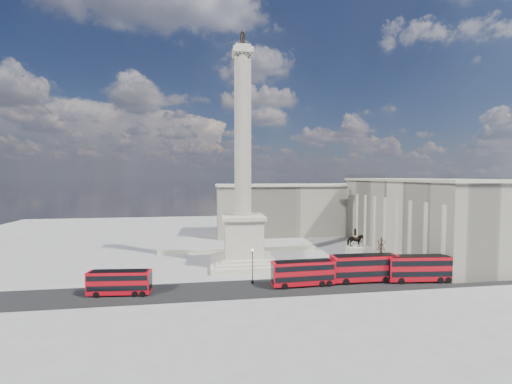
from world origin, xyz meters
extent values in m
plane|color=#9F9C97|center=(0.00, 0.00, 0.00)|extent=(180.00, 180.00, 0.00)
cube|color=black|center=(5.00, -10.00, 0.00)|extent=(120.00, 9.00, 0.01)
cube|color=beige|center=(0.00, 5.00, 0.50)|extent=(14.00, 14.00, 1.00)
cube|color=beige|center=(0.00, 5.00, 1.25)|extent=(12.00, 12.00, 0.50)
cube|color=beige|center=(0.00, 5.00, 1.75)|extent=(10.00, 10.00, 0.50)
cube|color=beige|center=(0.00, 5.00, 6.00)|extent=(8.00, 8.00, 8.00)
cube|color=beige|center=(0.00, 5.00, 10.40)|extent=(9.00, 9.00, 0.80)
cylinder|color=#AEA490|center=(0.00, 5.00, 27.80)|extent=(3.60, 3.60, 34.00)
cube|color=beige|center=(0.00, 5.00, 45.40)|extent=(4.20, 4.20, 1.20)
cube|color=beige|center=(0.00, 5.00, 46.30)|extent=(3.20, 3.20, 0.60)
cylinder|color=black|center=(0.00, 5.00, 47.90)|extent=(0.90, 0.90, 2.60)
sphere|color=black|center=(0.00, 5.00, 49.50)|extent=(0.70, 0.70, 0.70)
cube|color=#BAB59A|center=(0.00, 16.00, 0.55)|extent=(40.00, 0.60, 1.10)
cube|color=#BCB69A|center=(45.00, 10.00, 9.00)|extent=(18.00, 45.00, 18.00)
cube|color=#BAB59A|center=(45.00, 10.00, 18.30)|extent=(19.00, 46.00, 0.60)
cube|color=#BCB69A|center=(20.00, 40.00, 8.00)|extent=(50.00, 16.00, 16.00)
cube|color=#BAB59A|center=(20.00, 40.00, 16.30)|extent=(51.00, 17.00, 0.60)
cube|color=#B40914|center=(-21.53, -9.83, 2.13)|extent=(10.01, 3.09, 3.63)
cube|color=black|center=(-21.53, -9.83, 1.48)|extent=(9.62, 3.11, 0.81)
cube|color=black|center=(-21.53, -9.83, 3.09)|extent=(9.62, 3.11, 0.81)
cube|color=black|center=(-21.53, -9.83, 3.97)|extent=(9.01, 2.78, 0.05)
cylinder|color=black|center=(-24.76, -9.55, 0.49)|extent=(1.19, 2.44, 0.98)
cylinder|color=black|center=(-18.78, -10.07, 0.49)|extent=(1.19, 2.44, 0.98)
cylinder|color=black|center=(-17.60, -10.17, 0.49)|extent=(1.19, 2.44, 0.98)
cube|color=#B40914|center=(9.09, -9.85, 2.37)|extent=(11.07, 2.86, 4.05)
cube|color=black|center=(9.09, -9.85, 1.65)|extent=(10.63, 2.91, 0.90)
cube|color=black|center=(9.09, -9.85, 3.45)|extent=(10.63, 2.91, 0.90)
cube|color=black|center=(9.09, -9.85, 4.43)|extent=(9.96, 2.58, 0.06)
cylinder|color=black|center=(5.47, -9.97, 0.55)|extent=(1.19, 2.65, 1.10)
cylinder|color=black|center=(12.17, -9.74, 0.55)|extent=(1.19, 2.65, 1.10)
cylinder|color=black|center=(13.48, -9.70, 0.55)|extent=(1.19, 2.65, 1.10)
cube|color=#B40914|center=(20.76, -9.33, 2.64)|extent=(12.24, 2.89, 4.50)
cube|color=black|center=(20.76, -9.33, 1.83)|extent=(11.75, 2.95, 1.00)
cube|color=black|center=(20.76, -9.33, 3.83)|extent=(11.75, 2.95, 1.00)
cube|color=black|center=(20.76, -9.33, 4.92)|extent=(11.01, 2.60, 0.07)
cylinder|color=black|center=(16.73, -9.30, 0.61)|extent=(1.25, 2.91, 1.22)
cylinder|color=black|center=(24.18, -9.37, 0.61)|extent=(1.25, 2.91, 1.22)
cylinder|color=black|center=(25.65, -9.38, 0.61)|extent=(1.25, 2.91, 1.22)
cube|color=#B40914|center=(30.68, -10.60, 2.55)|extent=(11.99, 3.73, 4.34)
cube|color=black|center=(30.68, -10.60, 1.77)|extent=(11.53, 3.74, 0.97)
cube|color=black|center=(30.68, -10.60, 3.70)|extent=(11.53, 3.74, 0.97)
cube|color=black|center=(30.68, -10.60, 4.75)|extent=(10.79, 3.35, 0.06)
cylinder|color=black|center=(26.80, -10.26, 0.59)|extent=(1.43, 2.90, 1.18)
cylinder|color=black|center=(33.97, -10.90, 0.59)|extent=(1.43, 2.90, 1.18)
cylinder|color=black|center=(35.38, -11.03, 0.59)|extent=(1.43, 2.90, 1.18)
cylinder|color=black|center=(0.47, -7.40, 0.24)|extent=(0.42, 0.42, 0.48)
cylinder|color=black|center=(0.47, -7.40, 2.88)|extent=(0.15, 0.15, 5.76)
cylinder|color=black|center=(0.47, -7.40, 5.66)|extent=(0.29, 0.29, 0.29)
sphere|color=silver|center=(0.47, -7.40, 6.00)|extent=(0.54, 0.54, 0.54)
cube|color=#BAB59A|center=(23.08, -0.69, 0.25)|extent=(4.01, 3.01, 0.50)
cube|color=#BAB59A|center=(23.08, -0.69, 2.21)|extent=(3.21, 2.21, 4.41)
imported|color=black|center=(23.08, -0.69, 5.77)|extent=(3.52, 2.53, 2.71)
cylinder|color=black|center=(23.08, -0.69, 7.42)|extent=(0.50, 0.50, 1.20)
sphere|color=black|center=(23.08, -0.69, 8.17)|extent=(0.36, 0.36, 0.36)
cylinder|color=#332319|center=(25.97, -5.90, 3.67)|extent=(0.29, 0.29, 7.35)
cylinder|color=#332319|center=(38.32, -1.07, 3.49)|extent=(0.32, 0.32, 6.99)
cylinder|color=#332319|center=(39.73, 10.08, 3.50)|extent=(0.30, 0.30, 6.99)
imported|color=#232828|center=(25.34, -6.50, 0.81)|extent=(0.65, 0.49, 1.62)
imported|color=#232828|center=(29.55, -6.50, 0.82)|extent=(1.00, 0.95, 1.64)
imported|color=#232828|center=(13.40, -1.55, 0.91)|extent=(0.88, 1.15, 1.82)
camera|label=1|loc=(-6.59, -62.29, 19.22)|focal=22.00mm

